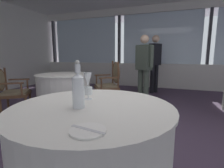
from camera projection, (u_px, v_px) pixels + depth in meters
name	position (u px, v px, depth m)	size (l,w,h in m)	color
ground_plane	(129.00, 145.00, 2.13)	(14.61, 14.61, 0.00)	#47384C
window_wall_far	(160.00, 56.00, 5.84)	(9.48, 0.14, 2.82)	silver
foreground_table	(94.00, 154.00, 1.27)	(1.17, 1.17, 0.77)	silver
side_plate	(88.00, 131.00, 0.79)	(0.18, 0.18, 0.01)	white
butter_knife	(88.00, 130.00, 0.79)	(0.19, 0.02, 0.00)	silver
water_bottle	(78.00, 89.00, 1.14)	(0.08, 0.08, 0.33)	white
wine_glass	(88.00, 80.00, 1.35)	(0.07, 0.07, 0.22)	white
water_tumbler	(88.00, 91.00, 1.56)	(0.08, 0.08, 0.07)	white
background_table_0	(64.00, 93.00, 3.34)	(1.05, 1.05, 0.77)	silver
dining_chair_0_0	(110.00, 81.00, 3.57)	(0.64, 0.66, 1.01)	brown
dining_chair_0_1	(10.00, 89.00, 3.06)	(0.64, 0.66, 0.90)	brown
diner_person_0	(155.00, 60.00, 5.02)	(0.36, 0.47, 1.72)	black
diner_person_1	(144.00, 65.00, 4.00)	(0.47, 0.36, 1.61)	#424C42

